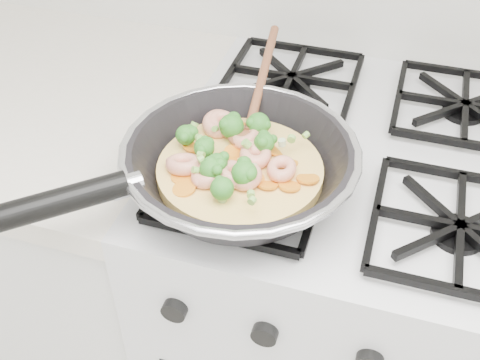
% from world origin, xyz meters
% --- Properties ---
extents(stove, '(0.60, 0.60, 0.92)m').
position_xyz_m(stove, '(0.00, 1.70, 0.46)').
color(stove, white).
rests_on(stove, ground).
extents(counter_left, '(1.00, 0.60, 0.90)m').
position_xyz_m(counter_left, '(-0.80, 1.70, 0.45)').
color(counter_left, white).
rests_on(counter_left, ground).
extents(skillet, '(0.43, 0.54, 0.09)m').
position_xyz_m(skillet, '(-0.16, 1.54, 0.96)').
color(skillet, black).
rests_on(skillet, stove).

